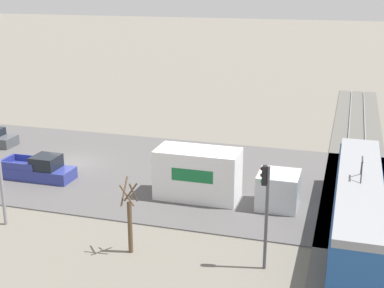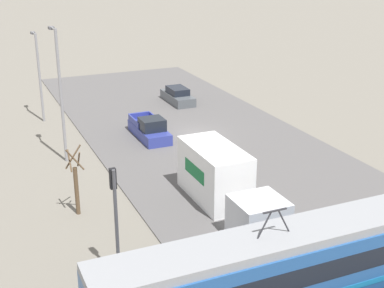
{
  "view_description": "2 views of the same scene",
  "coord_description": "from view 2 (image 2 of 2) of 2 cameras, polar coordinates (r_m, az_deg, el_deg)",
  "views": [
    {
      "loc": [
        34.69,
        20.05,
        13.72
      ],
      "look_at": [
        2.36,
        10.36,
        3.26
      ],
      "focal_mm": 50.0,
      "sensor_mm": 36.0,
      "label": 1
    },
    {
      "loc": [
        16.5,
        37.26,
        14.3
      ],
      "look_at": [
        3.96,
        8.56,
        2.7
      ],
      "focal_mm": 50.0,
      "sensor_mm": 36.0,
      "label": 2
    }
  ],
  "objects": [
    {
      "name": "street_lamp_near_crossing",
      "position": [
        37.55,
        -13.92,
        5.85
      ],
      "size": [
        0.36,
        1.95,
        9.31
      ],
      "color": "gray",
      "rests_on": "ground"
    },
    {
      "name": "pickup_truck",
      "position": [
        42.26,
        -4.54,
        1.54
      ],
      "size": [
        1.95,
        5.22,
        1.76
      ],
      "color": "navy",
      "rests_on": "ground"
    },
    {
      "name": "sedan_car_0",
      "position": [
        51.95,
        -1.54,
        5.12
      ],
      "size": [
        1.86,
        4.75,
        1.48
      ],
      "color": "#4C5156",
      "rests_on": "ground"
    },
    {
      "name": "ground_plane",
      "position": [
        43.19,
        0.27,
        0.98
      ],
      "size": [
        320.0,
        320.0,
        0.0
      ],
      "primitive_type": "plane",
      "color": "slate"
    },
    {
      "name": "traffic_light_pole",
      "position": [
        23.87,
        -8.19,
        -6.89
      ],
      "size": [
        0.28,
        0.47,
        5.37
      ],
      "color": "#47474C",
      "rests_on": "ground"
    },
    {
      "name": "light_rail_tram",
      "position": [
        23.21,
        8.46,
        -13.05
      ],
      "size": [
        15.61,
        2.62,
        4.3
      ],
      "color": "#235193",
      "rests_on": "ground"
    },
    {
      "name": "rail_bed",
      "position": [
        27.17,
        18.99,
        -12.56
      ],
      "size": [
        70.43,
        4.4,
        0.22
      ],
      "color": "#5B5954",
      "rests_on": "ground"
    },
    {
      "name": "box_truck",
      "position": [
        30.75,
        3.41,
        -4.15
      ],
      "size": [
        2.6,
        9.14,
        3.25
      ],
      "color": "silver",
      "rests_on": "ground"
    },
    {
      "name": "street_lamp_mid_block",
      "position": [
        47.46,
        -16.04,
        7.51
      ],
      "size": [
        0.36,
        1.95,
        7.6
      ],
      "color": "gray",
      "rests_on": "ground"
    },
    {
      "name": "road_surface",
      "position": [
        43.17,
        0.27,
        1.03
      ],
      "size": [
        16.82,
        48.46,
        0.08
      ],
      "color": "#565454",
      "rests_on": "ground"
    },
    {
      "name": "street_tree",
      "position": [
        30.59,
        -12.26,
        -4.2
      ],
      "size": [
        0.97,
        0.81,
        4.06
      ],
      "color": "brown",
      "rests_on": "ground"
    }
  ]
}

